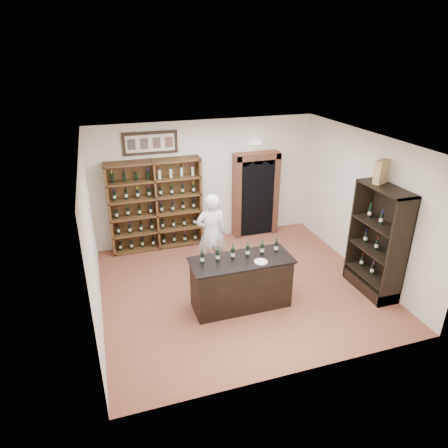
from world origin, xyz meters
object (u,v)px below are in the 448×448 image
(wine_shelf, at_px, (156,205))
(shopkeeper, at_px, (211,234))
(tasting_counter, at_px, (241,283))
(wine_crate, at_px, (382,172))
(counter_bottle_0, at_px, (202,258))
(side_cabinet, at_px, (376,257))

(wine_shelf, height_order, shopkeeper, wine_shelf)
(wine_shelf, height_order, tasting_counter, wine_shelf)
(wine_shelf, bearing_deg, wine_crate, -38.17)
(tasting_counter, relative_size, counter_bottle_0, 6.27)
(shopkeeper, bearing_deg, wine_crate, 159.04)
(counter_bottle_0, height_order, wine_crate, wine_crate)
(tasting_counter, bearing_deg, wine_crate, -1.35)
(counter_bottle_0, bearing_deg, shopkeeper, 67.28)
(side_cabinet, height_order, wine_crate, wine_crate)
(counter_bottle_0, xyz_separation_m, shopkeeper, (0.55, 1.31, -0.20))
(wine_shelf, bearing_deg, side_cabinet, -40.21)
(wine_shelf, xyz_separation_m, wine_crate, (3.81, -3.00, 1.32))
(wine_shelf, distance_m, wine_crate, 5.03)
(tasting_counter, bearing_deg, wine_shelf, 110.56)
(counter_bottle_0, relative_size, shopkeeper, 0.17)
(shopkeeper, relative_size, wine_crate, 4.05)
(side_cabinet, relative_size, shopkeeper, 1.22)
(counter_bottle_0, distance_m, wine_crate, 3.68)
(counter_bottle_0, height_order, shopkeeper, shopkeeper)
(wine_shelf, xyz_separation_m, shopkeeper, (0.93, -1.55, -0.20))
(side_cabinet, bearing_deg, tasting_counter, 173.72)
(tasting_counter, height_order, shopkeeper, shopkeeper)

